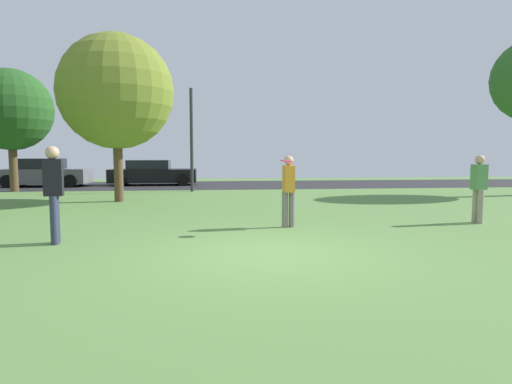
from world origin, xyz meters
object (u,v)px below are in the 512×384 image
object	(u,v)px
frisbee_disc	(287,161)
person_bystander	(289,188)
street_lamp_post	(192,140)
person_catcher	(54,189)
oak_tree_right	(11,110)
person_thrower	(479,186)
parked_car_grey	(45,174)
oak_tree_center	(116,92)
parked_car_black	(153,173)

from	to	relation	value
frisbee_disc	person_bystander	bearing A→B (deg)	76.10
person_bystander	street_lamp_post	world-z (taller)	street_lamp_post
person_catcher	frisbee_disc	bearing A→B (deg)	-0.00
person_bystander	street_lamp_post	xyz separation A→B (m)	(-2.52, 9.64, 1.36)
oak_tree_right	person_catcher	bearing A→B (deg)	-64.16
person_thrower	parked_car_grey	size ratio (longest dim) A/B	0.39
frisbee_disc	street_lamp_post	distance (m)	10.59
oak_tree_right	person_bystander	size ratio (longest dim) A/B	3.29
oak_tree_right	parked_car_grey	size ratio (longest dim) A/B	1.27
frisbee_disc	parked_car_grey	size ratio (longest dim) A/B	0.08
person_bystander	frisbee_disc	bearing A→B (deg)	162.74
oak_tree_center	street_lamp_post	size ratio (longest dim) A/B	1.27
parked_car_black	person_bystander	bearing A→B (deg)	-70.99
frisbee_disc	street_lamp_post	xyz separation A→B (m)	(-2.36, 10.30, 0.74)
oak_tree_center	person_bystander	size ratio (longest dim) A/B	3.53
oak_tree_center	person_thrower	distance (m)	11.51
frisbee_disc	parked_car_black	size ratio (longest dim) A/B	0.07
parked_car_grey	parked_car_black	xyz separation A→B (m)	(5.32, 0.40, -0.04)
parked_car_black	street_lamp_post	distance (m)	5.00
person_bystander	parked_car_grey	distance (m)	16.78
person_catcher	person_bystander	size ratio (longest dim) A/B	1.11
oak_tree_center	person_catcher	world-z (taller)	oak_tree_center
person_catcher	street_lamp_post	distance (m)	11.24
parked_car_grey	frisbee_disc	bearing A→B (deg)	-54.81
person_thrower	parked_car_grey	world-z (taller)	person_thrower
oak_tree_center	frisbee_disc	world-z (taller)	oak_tree_center
person_thrower	person_catcher	world-z (taller)	person_catcher
person_thrower	person_catcher	xyz separation A→B (m)	(-9.25, -1.39, 0.11)
oak_tree_right	person_bystander	distance (m)	14.92
oak_tree_right	parked_car_grey	xyz separation A→B (m)	(0.23, 2.98, -2.90)
parked_car_grey	street_lamp_post	xyz separation A→B (m)	(7.56, -3.77, 1.60)
person_catcher	person_bystander	distance (m)	4.81
oak_tree_center	street_lamp_post	distance (m)	4.74
person_bystander	frisbee_disc	distance (m)	0.92
parked_car_grey	oak_tree_right	bearing A→B (deg)	-94.48
person_thrower	street_lamp_post	world-z (taller)	street_lamp_post
oak_tree_right	person_catcher	size ratio (longest dim) A/B	2.95
oak_tree_right	street_lamp_post	size ratio (longest dim) A/B	1.18
person_bystander	person_thrower	bearing A→B (deg)	-92.55
person_catcher	oak_tree_center	bearing A→B (deg)	83.72
person_catcher	parked_car_grey	size ratio (longest dim) A/B	0.43
oak_tree_right	person_bystander	xyz separation A→B (m)	(10.32, -10.44, -2.66)
oak_tree_center	person_thrower	size ratio (longest dim) A/B	3.51
parked_car_black	street_lamp_post	bearing A→B (deg)	-61.79
person_thrower	person_bystander	world-z (taller)	person_thrower
person_bystander	parked_car_black	size ratio (longest dim) A/B	0.36
street_lamp_post	person_thrower	bearing A→B (deg)	-53.26
oak_tree_right	parked_car_black	size ratio (longest dim) A/B	1.18
person_catcher	person_thrower	bearing A→B (deg)	-0.00
person_thrower	street_lamp_post	size ratio (longest dim) A/B	0.36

